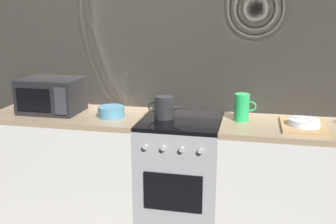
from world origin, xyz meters
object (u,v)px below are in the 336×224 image
stove_unit (181,175)px  mixing_bowl (111,112)px  dish_pile (303,124)px  pitcher (242,107)px  microwave (51,95)px  kettle (164,108)px

stove_unit → mixing_bowl: 0.72m
stove_unit → dish_pile: bearing=-1.9°
stove_unit → pitcher: 0.71m
stove_unit → microwave: bearing=-179.7°
microwave → dish_pile: 1.91m
stove_unit → dish_pile: 0.99m
microwave → kettle: bearing=0.8°
stove_unit → mixing_bowl: bearing=-175.4°
stove_unit → mixing_bowl: (-0.53, -0.04, 0.49)m
kettle → pitcher: (0.57, 0.05, 0.02)m
mixing_bowl → microwave: bearing=175.9°
microwave → pitcher: bearing=2.6°
stove_unit → kettle: size_ratio=3.16×
kettle → mixing_bowl: kettle is taller
pitcher → kettle: bearing=-174.5°
mixing_bowl → pitcher: 0.98m
microwave → mixing_bowl: bearing=-4.1°
mixing_bowl → dish_pile: mixing_bowl is taller
microwave → mixing_bowl: (0.51, -0.04, -0.10)m
pitcher → dish_pile: size_ratio=0.50×
mixing_bowl → dish_pile: 1.40m
kettle → mixing_bowl: bearing=-172.9°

